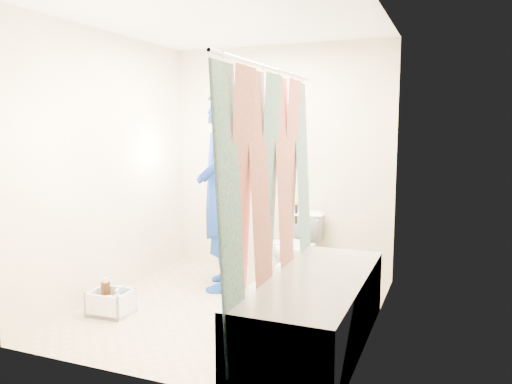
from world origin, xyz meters
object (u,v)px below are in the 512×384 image
at_px(toilet, 296,248).
at_px(cleaning_caddy, 112,304).
at_px(plumber, 221,191).
at_px(bathtub, 314,308).

bearing_deg(toilet, cleaning_caddy, -125.05).
bearing_deg(plumber, bathtub, 30.90).
bearing_deg(cleaning_caddy, bathtub, -0.43).
bearing_deg(toilet, bathtub, -63.31).
distance_m(plumber, cleaning_caddy, 1.41).
xyz_separation_m(plumber, cleaning_caddy, (-0.53, -0.99, -0.85)).
bearing_deg(plumber, toilet, 102.93).
xyz_separation_m(bathtub, plumber, (-1.17, 0.92, 0.68)).
xyz_separation_m(toilet, cleaning_caddy, (-1.16, -1.41, -0.25)).
distance_m(toilet, cleaning_caddy, 1.84).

